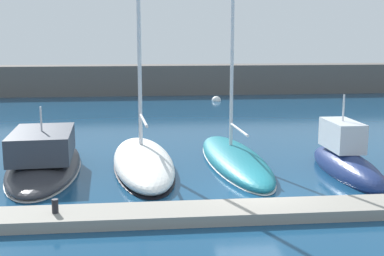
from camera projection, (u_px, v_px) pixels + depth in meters
ground_plane at (253, 196)px, 18.38m from camera, size 120.00×120.00×0.00m
dock_pier at (267, 211)px, 16.30m from camera, size 22.15×1.58×0.36m
breakwater_seawall at (180, 79)px, 50.50m from camera, size 108.00×3.09×2.91m
motorboat_charcoal_nearest at (44, 159)px, 21.93m from camera, size 3.61×9.55×3.14m
sailboat_white_second at (143, 159)px, 22.24m from camera, size 3.27×9.32×17.03m
sailboat_teal_third at (234, 157)px, 23.06m from camera, size 2.89×9.93×19.13m
motorboat_navy_fourth at (345, 161)px, 21.34m from camera, size 1.72×6.32×3.73m
mooring_buoy_white at (216, 101)px, 45.31m from camera, size 0.85×0.85×0.85m
dock_bollard at (55, 206)px, 15.55m from camera, size 0.20×0.20×0.44m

